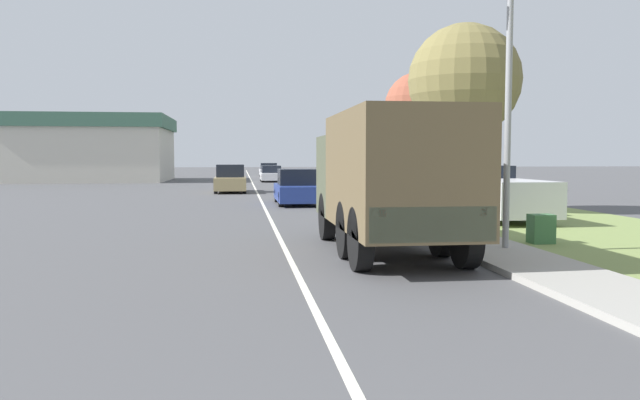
# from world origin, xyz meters

# --- Properties ---
(ground_plane) EXTENTS (180.00, 180.00, 0.00)m
(ground_plane) POSITION_xyz_m (0.00, 40.00, 0.00)
(ground_plane) COLOR #4C4C4F
(lane_centre_stripe) EXTENTS (0.12, 120.00, 0.00)m
(lane_centre_stripe) POSITION_xyz_m (0.00, 40.00, 0.00)
(lane_centre_stripe) COLOR silver
(lane_centre_stripe) RESTS_ON ground
(sidewalk_right) EXTENTS (1.80, 120.00, 0.12)m
(sidewalk_right) POSITION_xyz_m (4.50, 40.00, 0.06)
(sidewalk_right) COLOR #9E9B93
(sidewalk_right) RESTS_ON ground
(grass_strip_right) EXTENTS (7.00, 120.00, 0.02)m
(grass_strip_right) POSITION_xyz_m (8.90, 40.00, 0.01)
(grass_strip_right) COLOR olive
(grass_strip_right) RESTS_ON ground
(military_truck) EXTENTS (2.32, 6.62, 3.01)m
(military_truck) POSITION_xyz_m (2.19, 12.43, 1.69)
(military_truck) COLOR #474C38
(military_truck) RESTS_ON ground
(car_nearest_ahead) EXTENTS (1.81, 4.43, 1.57)m
(car_nearest_ahead) POSITION_xyz_m (1.50, 26.84, 0.70)
(car_nearest_ahead) COLOR navy
(car_nearest_ahead) RESTS_ON ground
(car_second_ahead) EXTENTS (1.83, 4.38, 1.65)m
(car_second_ahead) POSITION_xyz_m (-1.56, 36.74, 0.74)
(car_second_ahead) COLOR tan
(car_second_ahead) RESTS_ON ground
(car_third_ahead) EXTENTS (1.80, 4.20, 1.37)m
(car_third_ahead) POSITION_xyz_m (1.66, 52.48, 0.63)
(car_third_ahead) COLOR silver
(car_third_ahead) RESTS_ON ground
(car_fourth_ahead) EXTENTS (1.93, 4.37, 1.46)m
(car_fourth_ahead) POSITION_xyz_m (2.09, 66.72, 0.66)
(car_fourth_ahead) COLOR silver
(car_fourth_ahead) RESTS_ON ground
(pickup_truck) EXTENTS (2.03, 5.67, 1.78)m
(pickup_truck) POSITION_xyz_m (7.53, 19.48, 0.89)
(pickup_truck) COLOR silver
(pickup_truck) RESTS_ON grass_strip_right
(lamp_post) EXTENTS (1.69, 0.24, 6.17)m
(lamp_post) POSITION_xyz_m (4.52, 12.15, 3.85)
(lamp_post) COLOR gray
(lamp_post) RESTS_ON sidewalk_right
(tree_mid_right) EXTENTS (4.22, 4.22, 7.07)m
(tree_mid_right) POSITION_xyz_m (7.41, 22.01, 4.97)
(tree_mid_right) COLOR brown
(tree_mid_right) RESTS_ON grass_strip_right
(tree_far_right) EXTENTS (4.19, 4.19, 7.22)m
(tree_far_right) POSITION_xyz_m (9.81, 36.13, 5.13)
(tree_far_right) COLOR #4C3D2D
(tree_far_right) RESTS_ON grass_strip_right
(utility_box) EXTENTS (0.55, 0.45, 0.70)m
(utility_box) POSITION_xyz_m (6.20, 13.39, 0.37)
(utility_box) COLOR #3D7042
(utility_box) RESTS_ON grass_strip_right
(building_distant) EXTENTS (13.96, 11.85, 5.64)m
(building_distant) POSITION_xyz_m (-14.09, 56.13, 2.85)
(building_distant) COLOR beige
(building_distant) RESTS_ON ground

